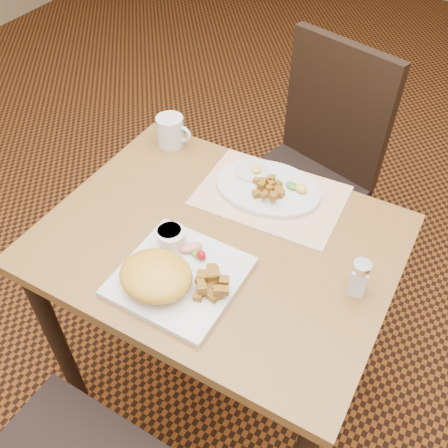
% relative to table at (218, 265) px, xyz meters
% --- Properties ---
extents(ground, '(8.00, 8.00, 0.00)m').
position_rel_table_xyz_m(ground, '(0.00, 0.00, -0.64)').
color(ground, black).
rests_on(ground, ground).
extents(table, '(0.90, 0.70, 0.75)m').
position_rel_table_xyz_m(table, '(0.00, 0.00, 0.00)').
color(table, olive).
rests_on(table, ground).
extents(chair_far, '(0.52, 0.53, 0.97)m').
position_rel_table_xyz_m(chair_far, '(0.01, 0.67, -0.10)').
color(chair_far, black).
rests_on(chair_far, ground).
extents(placemat, '(0.41, 0.30, 0.00)m').
position_rel_table_xyz_m(placemat, '(0.05, 0.22, 0.11)').
color(placemat, white).
rests_on(placemat, table).
extents(plate_square, '(0.28, 0.28, 0.02)m').
position_rel_table_xyz_m(plate_square, '(-0.01, -0.16, 0.12)').
color(plate_square, silver).
rests_on(plate_square, table).
extents(plate_oval, '(0.32, 0.25, 0.02)m').
position_rel_table_xyz_m(plate_oval, '(0.03, 0.23, 0.12)').
color(plate_oval, silver).
rests_on(plate_oval, placemat).
extents(hollandaise_mound, '(0.18, 0.16, 0.06)m').
position_rel_table_xyz_m(hollandaise_mound, '(-0.04, -0.21, 0.16)').
color(hollandaise_mound, gold).
rests_on(hollandaise_mound, plate_square).
extents(ramekin, '(0.07, 0.07, 0.04)m').
position_rel_table_xyz_m(ramekin, '(-0.09, -0.08, 0.15)').
color(ramekin, silver).
rests_on(ramekin, plate_square).
extents(garnish_sq, '(0.09, 0.06, 0.03)m').
position_rel_table_xyz_m(garnish_sq, '(-0.02, -0.09, 0.14)').
color(garnish_sq, '#387223').
rests_on(garnish_sq, plate_square).
extents(fried_egg, '(0.10, 0.10, 0.02)m').
position_rel_table_xyz_m(fried_egg, '(-0.04, 0.26, 0.13)').
color(fried_egg, white).
rests_on(fried_egg, plate_oval).
extents(garnish_ov, '(0.07, 0.04, 0.02)m').
position_rel_table_xyz_m(garnish_ov, '(0.11, 0.25, 0.14)').
color(garnish_ov, '#387223').
rests_on(garnish_ov, plate_oval).
extents(salt_shaker, '(0.05, 0.05, 0.10)m').
position_rel_table_xyz_m(salt_shaker, '(0.37, 0.01, 0.16)').
color(salt_shaker, white).
rests_on(salt_shaker, table).
extents(coffee_mug, '(0.12, 0.08, 0.10)m').
position_rel_table_xyz_m(coffee_mug, '(-0.33, 0.28, 0.16)').
color(coffee_mug, silver).
rests_on(coffee_mug, table).
extents(home_fries_sq, '(0.09, 0.11, 0.04)m').
position_rel_table_xyz_m(home_fries_sq, '(0.07, -0.16, 0.14)').
color(home_fries_sq, '#9D6619').
rests_on(home_fries_sq, plate_square).
extents(home_fries_ov, '(0.10, 0.10, 0.03)m').
position_rel_table_xyz_m(home_fries_ov, '(0.05, 0.21, 0.14)').
color(home_fries_ov, '#9D6619').
rests_on(home_fries_ov, plate_oval).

